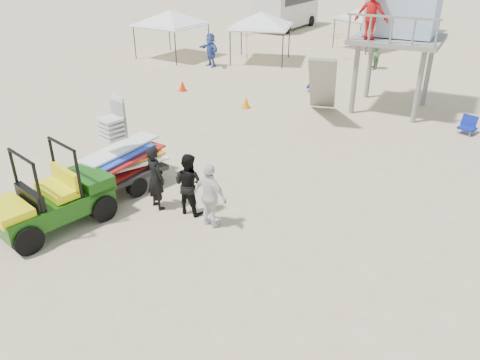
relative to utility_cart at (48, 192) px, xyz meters
The scene contains 19 objects.
ground 3.56m from the utility_cart, 11.37° to the right, with size 140.00×140.00×0.00m, color beige.
utility_cart is the anchor object (origin of this frame).
surf_trailer 2.34m from the utility_cart, 89.92° to the left, with size 1.83×2.82×2.30m.
man_left 2.54m from the utility_cart, 53.22° to the left, with size 0.62×0.41×1.71m, color black.
man_mid 3.30m from the utility_cart, 43.95° to the left, with size 0.78×0.61×1.61m, color black.
man_right 3.81m from the utility_cart, 32.30° to the left, with size 0.96×0.40×1.64m, color white.
lifeguard_tower 14.37m from the utility_cart, 72.72° to the left, with size 3.52×3.52×5.26m.
canopy_white_a 18.70m from the utility_cart, 104.08° to the left, with size 3.92×3.92×3.15m.
canopy_white_b 18.88m from the utility_cart, 120.42° to the left, with size 3.31×3.31×3.11m.
canopy_white_c 24.80m from the utility_cart, 91.63° to the left, with size 3.65×3.65×3.05m.
umbrella_a 18.98m from the utility_cart, 106.96° to the left, with size 1.90×1.94×1.75m, color #C5153D.
umbrella_b 20.64m from the utility_cart, 92.53° to the left, with size 1.72×1.76×1.58m, color yellow.
cone_near 10.31m from the utility_cart, 94.34° to the left, with size 0.34×0.34×0.50m, color orange.
cone_far 11.79m from the utility_cart, 112.89° to the left, with size 0.34×0.34×0.50m, color #FF2B08.
beach_chair_a 14.14m from the utility_cart, 87.65° to the left, with size 0.66×0.72×0.64m.
beach_chair_b 14.21m from the utility_cart, 58.07° to the left, with size 0.67×0.73×0.64m.
rv_far_left 30.57m from the utility_cart, 106.41° to the left, with size 2.64×6.80×3.25m.
rv_mid_left 30.83m from the utility_cart, 89.32° to the left, with size 2.65×6.50×3.25m.
distant_beachgoers 19.15m from the utility_cart, 91.49° to the left, with size 20.86×14.60×1.81m.
Camera 1 is at (5.56, -5.13, 6.18)m, focal length 35.00 mm.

